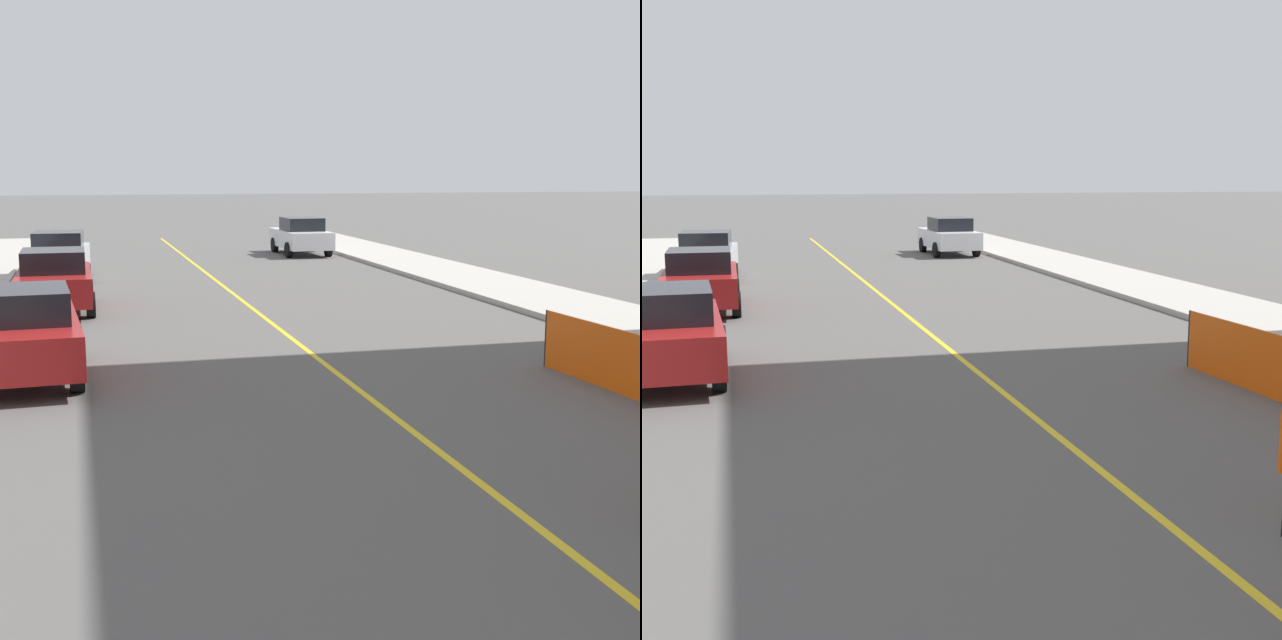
# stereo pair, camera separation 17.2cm
# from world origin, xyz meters

# --- Properties ---
(lane_stripe) EXTENTS (0.12, 59.56, 0.01)m
(lane_stripe) POSITION_xyz_m (0.00, 29.78, 0.00)
(lane_stripe) COLOR gold
(lane_stripe) RESTS_ON ground_plane
(sidewalk_right) EXTENTS (3.15, 59.56, 0.14)m
(sidewalk_right) POSITION_xyz_m (8.00, 29.78, 0.07)
(sidewalk_right) COLOR #ADA89E
(sidewalk_right) RESTS_ON ground_plane
(parked_car_curb_near) EXTENTS (2.02, 4.39, 1.59)m
(parked_car_curb_near) POSITION_xyz_m (-5.30, 27.45, 0.80)
(parked_car_curb_near) COLOR maroon
(parked_car_curb_near) RESTS_ON ground_plane
(parked_car_curb_mid) EXTENTS (1.93, 4.30, 1.59)m
(parked_car_curb_mid) POSITION_xyz_m (-4.94, 35.06, 0.80)
(parked_car_curb_mid) COLOR maroon
(parked_car_curb_mid) RESTS_ON ground_plane
(parked_car_curb_far) EXTENTS (2.05, 4.40, 1.59)m
(parked_car_curb_far) POSITION_xyz_m (-4.93, 42.12, 0.80)
(parked_car_curb_far) COLOR #B7B7BC
(parked_car_curb_far) RESTS_ON ground_plane
(parked_car_opposite_side) EXTENTS (1.94, 4.33, 1.59)m
(parked_car_opposite_side) POSITION_xyz_m (4.95, 48.67, 0.80)
(parked_car_opposite_side) COLOR silver
(parked_car_opposite_side) RESTS_ON ground_plane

